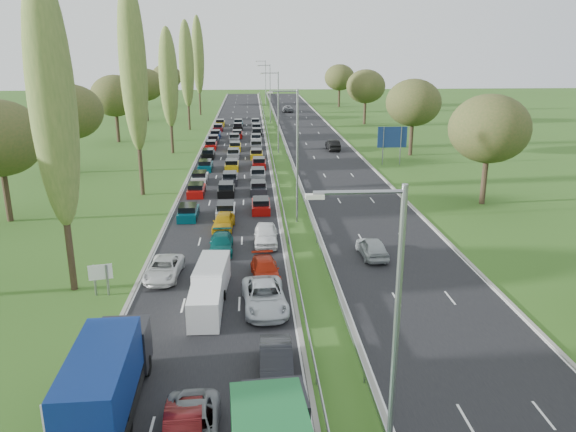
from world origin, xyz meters
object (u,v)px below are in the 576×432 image
object	(u,v)px
near_car_2	(164,269)
white_van_front	(206,301)
blue_lorry	(107,378)
info_sign	(101,275)
white_van_rear	(212,275)
direction_sign	(392,139)

from	to	relation	value
near_car_2	white_van_front	distance (m)	6.90
blue_lorry	info_sign	bearing A→B (deg)	103.74
white_van_front	white_van_rear	bearing A→B (deg)	88.78
blue_lorry	direction_sign	bearing A→B (deg)	62.76
white_van_rear	info_sign	world-z (taller)	info_sign
near_car_2	info_sign	size ratio (longest dim) A/B	2.27
white_van_rear	direction_sign	world-z (taller)	direction_sign
near_car_2	blue_lorry	xyz separation A→B (m)	(-0.10, -15.35, 1.20)
info_sign	direction_sign	xyz separation A→B (m)	(28.80, 40.15, 2.20)
direction_sign	white_van_front	bearing A→B (deg)	-116.63
direction_sign	blue_lorry	bearing A→B (deg)	-115.57
white_van_rear	info_sign	size ratio (longest dim) A/B	2.31
white_van_front	direction_sign	distance (m)	48.76
blue_lorry	white_van_rear	bearing A→B (deg)	73.15
blue_lorry	info_sign	size ratio (longest dim) A/B	4.06
near_car_2	direction_sign	bearing A→B (deg)	60.06
near_car_2	direction_sign	size ratio (longest dim) A/B	0.92
blue_lorry	white_van_rear	xyz separation A→B (m)	(3.59, 13.22, -0.88)
white_van_rear	direction_sign	size ratio (longest dim) A/B	0.93
white_van_front	info_sign	size ratio (longest dim) A/B	2.20
near_car_2	direction_sign	distance (m)	45.28
blue_lorry	direction_sign	distance (m)	58.63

